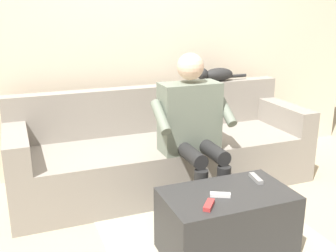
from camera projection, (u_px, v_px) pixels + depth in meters
ground_plane at (199, 223)px, 2.87m from camera, size 8.00×8.00×0.00m
back_wall at (142, 31)px, 3.63m from camera, size 4.72×0.06×2.56m
couch at (164, 154)px, 3.42m from camera, size 2.51×0.80×0.82m
coffee_table at (226, 223)px, 2.46m from camera, size 0.79×0.47×0.41m
person_solo_seated at (193, 123)px, 2.99m from camera, size 0.61×0.56×1.17m
cat_on_backrest at (216, 74)px, 3.72m from camera, size 0.52×0.14×0.14m
remote_red at (209, 205)px, 2.23m from camera, size 0.11×0.12×0.02m
remote_gray at (256, 178)px, 2.58m from camera, size 0.06×0.15×0.02m
remote_white at (220, 195)px, 2.35m from camera, size 0.12×0.09×0.02m
floor_rug at (216, 241)px, 2.64m from camera, size 1.41×1.57×0.01m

